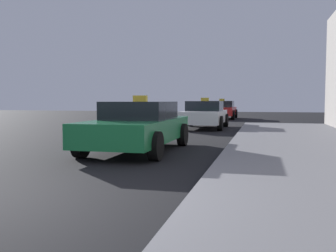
% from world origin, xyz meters
% --- Properties ---
extents(ground_plane, '(80.00, 80.00, 0.00)m').
position_xyz_m(ground_plane, '(0.00, 0.00, 0.00)').
color(ground_plane, black).
extents(car_green, '(1.98, 4.43, 1.43)m').
position_xyz_m(car_green, '(-0.23, 5.14, 0.65)').
color(car_green, '#196638').
rests_on(car_green, ground_plane).
extents(car_white, '(1.98, 4.02, 1.43)m').
position_xyz_m(car_white, '(0.23, 13.43, 0.65)').
color(car_white, white).
rests_on(car_white, ground_plane).
extents(car_red, '(2.05, 4.17, 1.43)m').
position_xyz_m(car_red, '(0.02, 23.08, 0.65)').
color(car_red, red).
rests_on(car_red, ground_plane).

